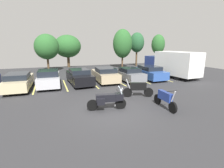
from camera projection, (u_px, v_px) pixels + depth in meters
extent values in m
cube|color=#2D2D30|center=(112.00, 112.00, 9.62)|extent=(44.00, 44.00, 0.10)
cylinder|color=black|center=(121.00, 104.00, 9.89)|extent=(0.66, 0.24, 0.65)
cylinder|color=black|center=(92.00, 105.00, 9.63)|extent=(0.66, 0.24, 0.65)
cube|color=black|center=(107.00, 98.00, 9.67)|extent=(1.28, 0.59, 0.44)
cylinder|color=#B2B2B7|center=(119.00, 97.00, 9.78)|extent=(0.51, 0.16, 1.12)
cylinder|color=black|center=(117.00, 91.00, 9.68)|extent=(0.15, 0.62, 0.04)
cube|color=black|center=(119.00, 97.00, 9.78)|extent=(0.52, 0.52, 0.39)
cube|color=#B2C1CC|center=(120.00, 90.00, 9.70)|extent=(0.24, 0.46, 0.39)
cube|color=black|center=(100.00, 98.00, 9.95)|extent=(0.48, 0.32, 0.36)
cube|color=black|center=(101.00, 102.00, 9.32)|extent=(0.48, 0.32, 0.36)
cylinder|color=black|center=(127.00, 92.00, 12.17)|extent=(0.67, 0.33, 0.67)
cylinder|color=black|center=(149.00, 92.00, 12.20)|extent=(0.67, 0.33, 0.67)
cube|color=black|center=(138.00, 86.00, 12.08)|extent=(1.17, 0.63, 0.54)
cylinder|color=#B2B2B7|center=(129.00, 87.00, 12.08)|extent=(0.51, 0.24, 1.14)
cylinder|color=black|center=(131.00, 80.00, 11.97)|extent=(0.24, 0.60, 0.04)
cylinder|color=black|center=(173.00, 108.00, 9.29)|extent=(0.15, 0.64, 0.64)
cylinder|color=black|center=(157.00, 99.00, 10.72)|extent=(0.15, 0.64, 0.64)
cube|color=navy|center=(165.00, 96.00, 9.90)|extent=(0.31, 1.16, 0.52)
cylinder|color=#B2B2B7|center=(172.00, 100.00, 9.31)|extent=(0.10, 0.51, 1.11)
cylinder|color=black|center=(172.00, 91.00, 9.28)|extent=(0.62, 0.07, 0.04)
cube|color=#EAE066|center=(1.00, 90.00, 14.03)|extent=(0.12, 4.75, 0.01)
cube|color=#EAE066|center=(35.00, 88.00, 14.91)|extent=(0.12, 4.75, 0.01)
cube|color=#EAE066|center=(65.00, 85.00, 15.78)|extent=(0.12, 4.75, 0.01)
cube|color=#EAE066|center=(92.00, 83.00, 16.66)|extent=(0.12, 4.75, 0.01)
cube|color=#EAE066|center=(117.00, 81.00, 17.54)|extent=(0.12, 4.75, 0.01)
cube|color=#EAE066|center=(139.00, 79.00, 18.42)|extent=(0.12, 4.75, 0.01)
cube|color=#EAE066|center=(159.00, 78.00, 19.29)|extent=(0.12, 4.75, 0.01)
cube|color=#C1B289|center=(19.00, 82.00, 14.21)|extent=(1.92, 4.79, 0.77)
cube|color=black|center=(18.00, 76.00, 13.75)|extent=(1.71, 2.42, 0.43)
cylinder|color=black|center=(14.00, 82.00, 15.52)|extent=(0.24, 0.72, 0.71)
cylinder|color=black|center=(32.00, 81.00, 16.00)|extent=(0.24, 0.72, 0.71)
cylinder|color=black|center=(4.00, 91.00, 12.55)|extent=(0.24, 0.72, 0.71)
cylinder|color=black|center=(27.00, 89.00, 13.02)|extent=(0.24, 0.72, 0.71)
cube|color=#B7B7BC|center=(49.00, 79.00, 15.34)|extent=(2.02, 4.61, 0.80)
cube|color=black|center=(48.00, 73.00, 14.92)|extent=(1.77, 2.24, 0.49)
cylinder|color=black|center=(41.00, 80.00, 16.60)|extent=(0.25, 0.69, 0.68)
cylinder|color=black|center=(58.00, 79.00, 17.07)|extent=(0.25, 0.69, 0.68)
cylinder|color=black|center=(38.00, 87.00, 13.74)|extent=(0.25, 0.69, 0.68)
cylinder|color=black|center=(58.00, 86.00, 14.20)|extent=(0.25, 0.69, 0.68)
cube|color=black|center=(79.00, 78.00, 16.15)|extent=(2.04, 4.73, 0.84)
cube|color=black|center=(79.00, 71.00, 15.92)|extent=(1.75, 2.10, 0.41)
cylinder|color=black|center=(69.00, 78.00, 17.34)|extent=(0.25, 0.63, 0.62)
cylinder|color=black|center=(83.00, 77.00, 17.93)|extent=(0.25, 0.63, 0.62)
cylinder|color=black|center=(75.00, 85.00, 14.52)|extent=(0.25, 0.63, 0.62)
cylinder|color=black|center=(92.00, 83.00, 15.11)|extent=(0.25, 0.63, 0.62)
cube|color=tan|center=(105.00, 76.00, 17.19)|extent=(2.08, 4.59, 0.80)
cube|color=black|center=(106.00, 70.00, 16.79)|extent=(1.84, 2.26, 0.44)
cylinder|color=black|center=(94.00, 76.00, 18.43)|extent=(0.25, 0.70, 0.70)
cylinder|color=black|center=(108.00, 75.00, 18.92)|extent=(0.25, 0.70, 0.70)
cylinder|color=black|center=(101.00, 82.00, 15.58)|extent=(0.25, 0.70, 0.70)
cylinder|color=black|center=(118.00, 81.00, 16.08)|extent=(0.25, 0.70, 0.70)
cube|color=slate|center=(128.00, 75.00, 17.69)|extent=(2.07, 4.65, 0.77)
cube|color=black|center=(130.00, 70.00, 17.19)|extent=(1.76, 2.07, 0.42)
cylinder|color=black|center=(115.00, 76.00, 18.82)|extent=(0.26, 0.68, 0.66)
cylinder|color=black|center=(127.00, 75.00, 19.43)|extent=(0.26, 0.68, 0.66)
cylinder|color=black|center=(128.00, 81.00, 16.07)|extent=(0.26, 0.68, 0.66)
cylinder|color=black|center=(142.00, 80.00, 16.68)|extent=(0.26, 0.68, 0.66)
cube|color=#2D519E|center=(148.00, 73.00, 18.69)|extent=(1.94, 4.79, 0.81)
cube|color=black|center=(150.00, 68.00, 18.35)|extent=(1.77, 2.31, 0.43)
cylinder|color=black|center=(135.00, 74.00, 19.96)|extent=(0.22, 0.61, 0.61)
cylinder|color=black|center=(147.00, 73.00, 20.53)|extent=(0.22, 0.61, 0.61)
cylinder|color=black|center=(150.00, 79.00, 17.00)|extent=(0.22, 0.61, 0.61)
cylinder|color=black|center=(164.00, 78.00, 17.56)|extent=(0.22, 0.61, 0.61)
cube|color=navy|center=(156.00, 63.00, 22.23)|extent=(2.52, 2.21, 1.90)
cube|color=white|center=(177.00, 63.00, 19.08)|extent=(2.85, 5.30, 2.56)
cylinder|color=black|center=(150.00, 70.00, 21.94)|extent=(0.40, 0.93, 0.90)
cylinder|color=black|center=(162.00, 69.00, 22.79)|extent=(0.40, 0.93, 0.90)
cylinder|color=black|center=(178.00, 76.00, 17.95)|extent=(0.40, 0.93, 0.90)
cylinder|color=black|center=(191.00, 75.00, 18.79)|extent=(0.40, 0.93, 0.90)
cylinder|color=#4C3823|center=(122.00, 63.00, 27.53)|extent=(0.26, 0.26, 1.61)
ellipsoid|color=#285B28|center=(123.00, 44.00, 26.83)|extent=(3.05, 3.05, 4.50)
cylinder|color=#4C3823|center=(48.00, 66.00, 23.44)|extent=(0.28, 0.28, 1.72)
ellipsoid|color=#285B28|center=(47.00, 47.00, 22.86)|extent=(3.24, 3.24, 3.41)
cylinder|color=#4C3823|center=(136.00, 59.00, 30.08)|extent=(0.30, 0.30, 2.38)
ellipsoid|color=#23512D|center=(137.00, 42.00, 29.43)|extent=(2.52, 2.52, 3.39)
cylinder|color=#4C3823|center=(157.00, 59.00, 33.99)|extent=(0.42, 0.42, 1.87)
ellipsoid|color=#285B28|center=(158.00, 44.00, 33.34)|extent=(2.59, 2.59, 3.81)
cylinder|color=#4C3823|center=(69.00, 62.00, 28.40)|extent=(0.44, 0.44, 1.61)
ellipsoid|color=#285B28|center=(68.00, 46.00, 27.80)|extent=(4.32, 4.32, 3.67)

